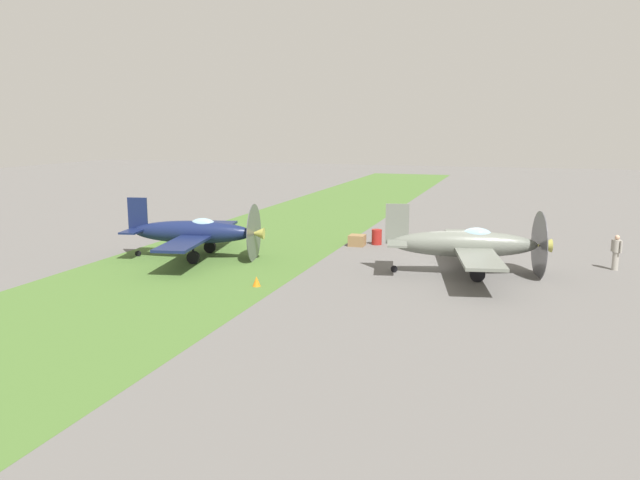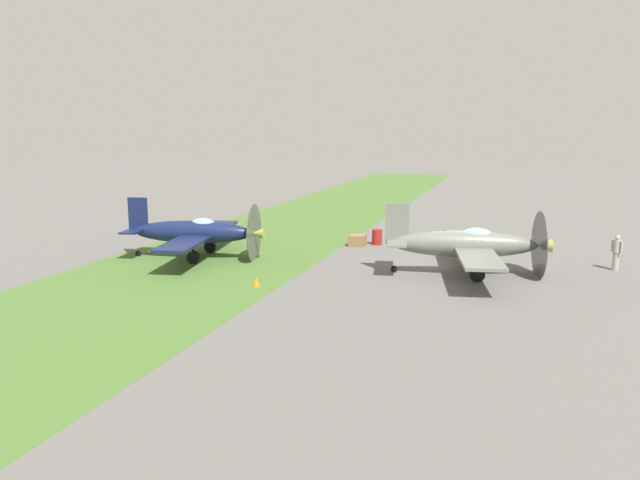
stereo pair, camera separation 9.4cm
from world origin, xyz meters
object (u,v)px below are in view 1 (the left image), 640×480
object	(u,v)px
airplane_lead	(467,244)
supply_crate	(357,240)
ground_crew_chief	(616,252)
fuel_drum	(377,237)
airplane_wingman	(195,232)
runway_marker_cone	(257,281)

from	to	relation	value
airplane_lead	supply_crate	distance (m)	8.61
ground_crew_chief	fuel_drum	size ratio (longest dim) A/B	1.92
fuel_drum	supply_crate	bearing A→B (deg)	-53.57
airplane_wingman	supply_crate	world-z (taller)	airplane_wingman
airplane_lead	runway_marker_cone	xyz separation A→B (m)	(5.15, -8.51, -1.23)
runway_marker_cone	fuel_drum	bearing A→B (deg)	165.83
fuel_drum	runway_marker_cone	size ratio (longest dim) A/B	2.05
supply_crate	fuel_drum	bearing A→B (deg)	126.43
runway_marker_cone	supply_crate	bearing A→B (deg)	170.12
airplane_wingman	fuel_drum	size ratio (longest dim) A/B	10.44
fuel_drum	supply_crate	xyz separation A→B (m)	(0.74, -1.01, -0.13)
supply_crate	runway_marker_cone	bearing A→B (deg)	-9.88
fuel_drum	airplane_wingman	bearing A→B (deg)	-51.05
airplane_wingman	runway_marker_cone	distance (m)	7.18
ground_crew_chief	fuel_drum	xyz separation A→B (m)	(-2.94, -12.53, -0.46)
runway_marker_cone	ground_crew_chief	bearing A→B (deg)	118.29
ground_crew_chief	supply_crate	world-z (taller)	ground_crew_chief
airplane_lead	runway_marker_cone	distance (m)	10.02
ground_crew_chief	supply_crate	size ratio (longest dim) A/B	1.92
fuel_drum	runway_marker_cone	xyz separation A→B (m)	(11.21, -2.83, -0.23)
airplane_wingman	fuel_drum	distance (m)	10.70
fuel_drum	supply_crate	distance (m)	1.26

